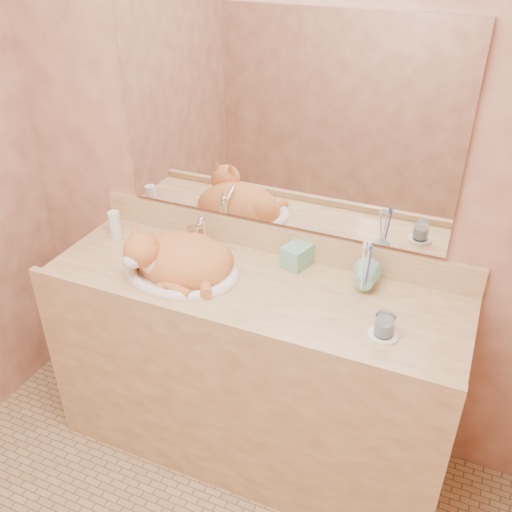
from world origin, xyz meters
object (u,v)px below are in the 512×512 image
at_px(sink_basin, 181,257).
at_px(water_glass, 385,325).
at_px(soap_dispenser, 288,249).
at_px(vanity_counter, 251,371).
at_px(cat, 178,257).
at_px(toothbrush_cup, 364,285).

height_order(sink_basin, water_glass, sink_basin).
height_order(sink_basin, soap_dispenser, soap_dispenser).
bearing_deg(vanity_counter, soap_dispenser, 58.95).
distance_m(sink_basin, cat, 0.02).
xyz_separation_m(cat, soap_dispenser, (0.39, 0.17, 0.03)).
distance_m(vanity_counter, toothbrush_cup, 0.63).
relative_size(vanity_counter, cat, 4.04).
relative_size(cat, toothbrush_cup, 3.69).
distance_m(sink_basin, soap_dispenser, 0.41).
height_order(cat, water_glass, cat).
xyz_separation_m(vanity_counter, water_glass, (0.52, -0.09, 0.47)).
bearing_deg(sink_basin, toothbrush_cup, 8.50).
distance_m(cat, soap_dispenser, 0.42).
distance_m(soap_dispenser, toothbrush_cup, 0.31).
distance_m(toothbrush_cup, water_glass, 0.23).
distance_m(cat, toothbrush_cup, 0.70).
height_order(vanity_counter, toothbrush_cup, toothbrush_cup).
xyz_separation_m(vanity_counter, sink_basin, (-0.28, -0.02, 0.50)).
bearing_deg(toothbrush_cup, soap_dispenser, 171.09).
bearing_deg(water_glass, soap_dispenser, 150.33).
xyz_separation_m(vanity_counter, toothbrush_cup, (0.40, 0.10, 0.47)).
height_order(cat, soap_dispenser, soap_dispenser).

